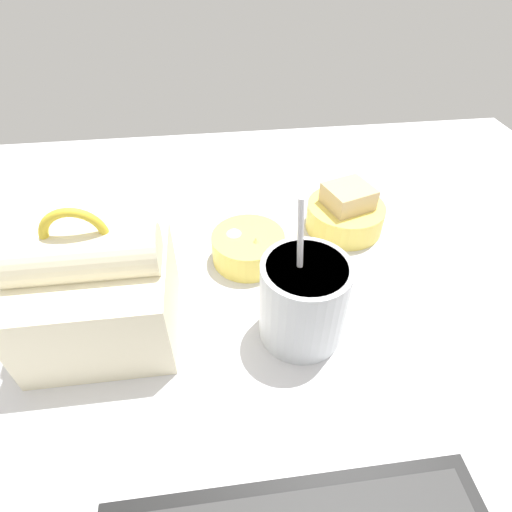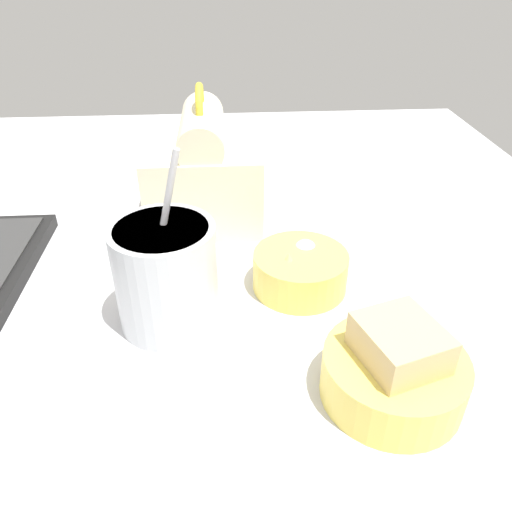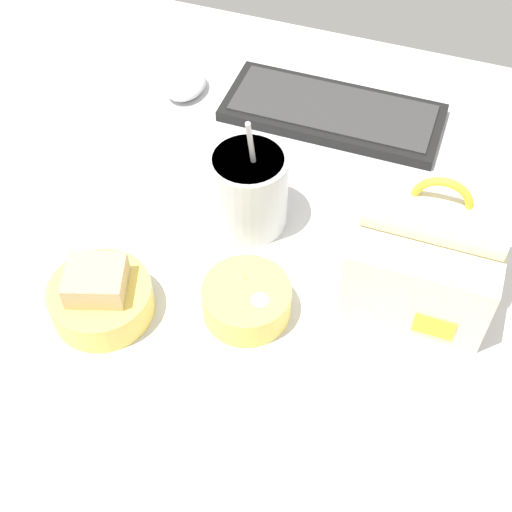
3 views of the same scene
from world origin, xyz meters
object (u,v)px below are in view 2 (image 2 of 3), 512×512
(lunch_bag, at_px, (203,170))
(bento_bowl_snacks, at_px, (298,268))
(soup_cup, at_px, (165,275))
(bento_bowl_sandwich, at_px, (392,371))

(lunch_bag, height_order, bento_bowl_snacks, lunch_bag)
(lunch_bag, xyz_separation_m, soup_cup, (-0.25, 0.04, -0.01))
(lunch_bag, distance_m, bento_bowl_snacks, 0.23)
(lunch_bag, relative_size, bento_bowl_sandwich, 1.50)
(bento_bowl_sandwich, bearing_deg, soup_cup, 60.11)
(bento_bowl_sandwich, xyz_separation_m, bento_bowl_snacks, (0.18, 0.06, -0.01))
(lunch_bag, xyz_separation_m, bento_bowl_snacks, (-0.19, -0.11, -0.05))
(lunch_bag, bearing_deg, bento_bowl_snacks, -149.41)
(bento_bowl_sandwich, relative_size, bento_bowl_snacks, 1.15)
(soup_cup, relative_size, bento_bowl_sandwich, 1.51)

